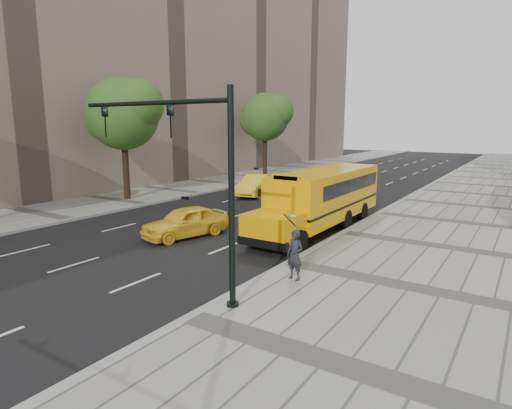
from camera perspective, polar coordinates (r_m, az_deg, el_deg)
The scene contains 13 objects.
ground at distance 24.30m, azimuth -1.75°, elevation -2.12°, with size 140.00×140.00×0.00m, color black.
sidewalk_museum at distance 20.20m, azimuth 27.58°, elevation -5.78°, with size 12.00×140.00×0.15m, color gray.
sidewalk_far at distance 31.78m, azimuth -18.25°, elevation 0.51°, with size 6.00×140.00×0.15m, color gray.
curb_museum at distance 21.51m, azimuth 11.50°, elevation -3.81°, with size 0.30×140.00×0.15m, color gray.
curb_far at distance 29.52m, azimuth -14.60°, elevation -0.03°, with size 0.30×140.00×0.15m, color gray.
building_far at distance 45.18m, azimuth -15.69°, elevation 23.88°, with size 10.00×80.00×32.00m, color gray.
tree_b at distance 31.30m, azimuth -17.24°, elevation 11.56°, with size 5.57×4.95×8.56m.
tree_c at distance 45.44m, azimuth 1.32°, elevation 11.63°, with size 5.57×4.95×8.60m.
school_bus at distance 22.66m, azimuth 9.10°, elevation 1.36°, with size 2.96×11.56×3.19m.
taxi_near at distance 20.91m, azimuth -9.36°, elevation -2.28°, with size 1.74×4.33×1.48m, color yellow.
taxi_far at distance 32.70m, azimuth 0.02°, elevation 2.61°, with size 1.69×4.84×1.59m, color yellow.
pedestrian at distance 14.60m, azimuth 5.21°, elevation -6.72°, with size 0.63×0.42×1.74m, color #222228.
traffic_signal at distance 12.69m, azimuth -8.45°, elevation 4.79°, with size 6.18×0.36×6.40m.
Camera 1 is at (13.58, -19.43, 5.36)m, focal length 30.00 mm.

